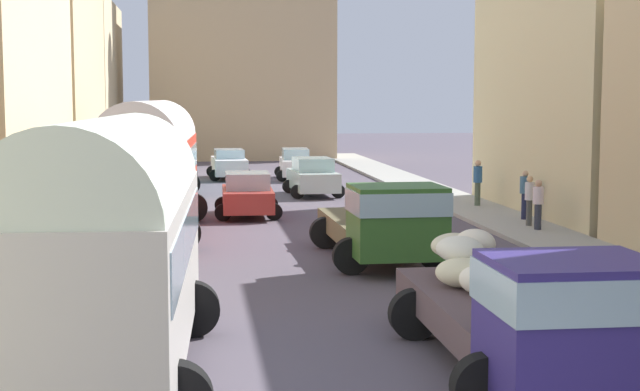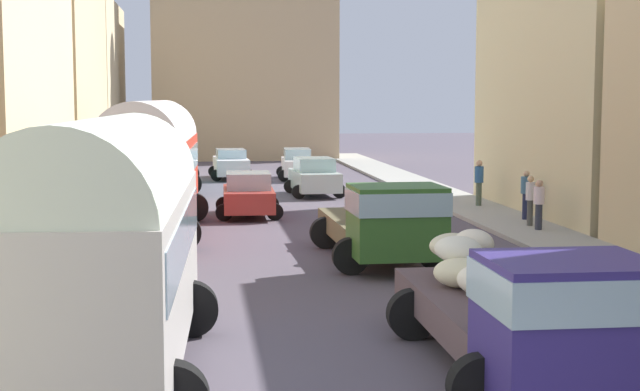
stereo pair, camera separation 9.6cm
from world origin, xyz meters
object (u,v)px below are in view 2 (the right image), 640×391
cargo_truck_1 (384,221)px  car_3 (231,164)px  car_1 (297,164)px  parked_bus_2 (165,140)px  parked_bus_0 (107,236)px  parked_bus_1 (151,161)px  car_0 (314,177)px  car_2 (248,195)px  pedestrian_3 (479,181)px  pedestrian_2 (530,199)px  pedestrian_4 (539,203)px  cargo_truck_0 (524,310)px  pedestrian_0 (526,193)px

cargo_truck_1 → car_3: cargo_truck_1 is taller
car_1 → car_3: (-3.46, 0.82, -0.01)m
parked_bus_2 → parked_bus_0: bearing=-89.6°
parked_bus_1 → cargo_truck_1: bearing=-44.5°
cargo_truck_1 → parked_bus_1: bearing=135.5°
cargo_truck_1 → car_0: 17.33m
cargo_truck_1 → car_0: (0.29, 17.33, -0.32)m
car_2 → car_1: bearing=77.6°
parked_bus_0 → pedestrian_3: (12.09, 20.77, -1.13)m
car_3 → pedestrian_2: 22.65m
parked_bus_2 → car_2: bearing=-72.4°
parked_bus_2 → cargo_truck_1: parked_bus_2 is taller
car_1 → pedestrian_4: bearing=-75.1°
cargo_truck_0 → car_3: size_ratio=1.64×
parked_bus_2 → pedestrian_4: bearing=-52.9°
parked_bus_1 → pedestrian_4: size_ratio=5.80×
cargo_truck_1 → pedestrian_3: size_ratio=3.55×
parked_bus_0 → pedestrian_2: parked_bus_0 is taller
cargo_truck_0 → car_0: (0.22, 27.72, -0.33)m
parked_bus_2 → parked_bus_1: bearing=-89.5°
cargo_truck_1 → pedestrian_4: bearing=38.8°
pedestrian_2 → pedestrian_4: (-0.04, -0.91, -0.04)m
pedestrian_0 → car_3: bearing=116.2°
pedestrian_3 → car_3: bearing=121.1°
cargo_truck_0 → pedestrian_0: size_ratio=3.97×
cargo_truck_0 → cargo_truck_1: (-0.07, 10.39, -0.01)m
car_1 → pedestrian_3: size_ratio=2.22×
car_1 → car_2: size_ratio=1.09×
cargo_truck_0 → car_3: 36.97m
cargo_truck_0 → cargo_truck_1: 10.39m
car_1 → pedestrian_2: pedestrian_2 is taller
cargo_truck_0 → parked_bus_0: bearing=170.2°
car_2 → pedestrian_4: bearing=-32.1°
parked_bus_0 → car_1: bearing=79.5°
cargo_truck_1 → pedestrian_4: (5.93, 4.77, -0.16)m
parked_bus_2 → car_3: (3.26, 5.48, -1.51)m
car_2 → car_3: size_ratio=0.88×
car_3 → pedestrian_4: bearing=-67.4°
car_1 → parked_bus_0: bearing=-100.5°
parked_bus_0 → cargo_truck_1: bearing=56.8°
pedestrian_2 → pedestrian_3: size_ratio=0.93×
parked_bus_1 → car_1: size_ratio=2.37×
car_1 → pedestrian_0: bearing=-71.9°
cargo_truck_1 → pedestrian_2: 8.24m
parked_bus_2 → pedestrian_0: bearing=-47.2°
cargo_truck_0 → car_3: bearing=94.9°
pedestrian_2 → cargo_truck_1: bearing=-136.4°
parked_bus_0 → cargo_truck_0: 6.35m
pedestrian_0 → pedestrian_4: (-0.46, -2.48, -0.05)m
parked_bus_2 → cargo_truck_1: bearing=-73.2°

